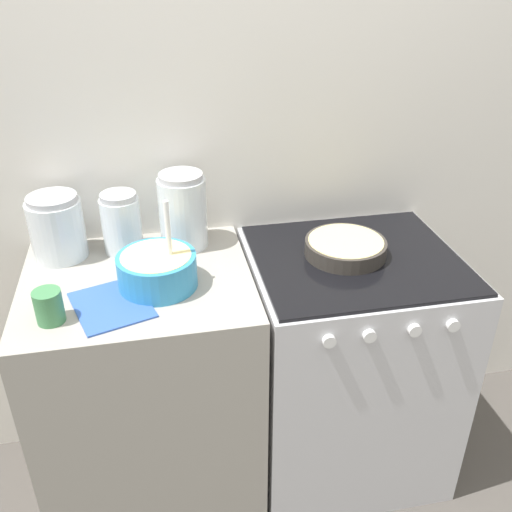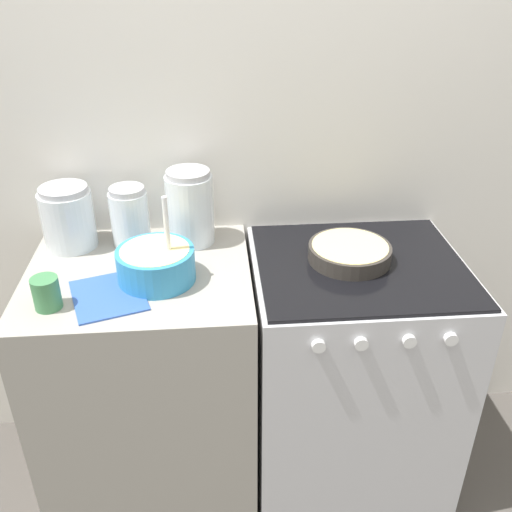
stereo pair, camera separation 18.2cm
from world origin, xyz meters
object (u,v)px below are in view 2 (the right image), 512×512
object	(u,v)px
mixing_bowl	(156,263)
storage_jar_right	(190,212)
stove	(349,371)
storage_jar_middle	(130,220)
storage_jar_left	(69,221)
tin_can	(46,293)
baking_pan	(350,252)

from	to	relation	value
mixing_bowl	storage_jar_right	world-z (taller)	mixing_bowl
stove	storage_jar_middle	size ratio (longest dim) A/B	4.43
mixing_bowl	storage_jar_middle	world-z (taller)	mixing_bowl
storage_jar_right	storage_jar_left	bearing A→B (deg)	180.00
storage_jar_left	tin_can	bearing A→B (deg)	-89.03
stove	tin_can	size ratio (longest dim) A/B	9.51
mixing_bowl	storage_jar_middle	bearing A→B (deg)	112.16
mixing_bowl	storage_jar_right	size ratio (longest dim) A/B	1.07
storage_jar_middle	tin_can	bearing A→B (deg)	-117.79
mixing_bowl	storage_jar_middle	distance (m)	0.28
stove	storage_jar_right	distance (m)	0.83
tin_can	baking_pan	bearing A→B (deg)	12.08
storage_jar_right	tin_can	size ratio (longest dim) A/B	2.69
baking_pan	storage_jar_middle	bearing A→B (deg)	166.04
stove	baking_pan	xyz separation A→B (m)	(-0.03, 0.02, 0.49)
mixing_bowl	stove	bearing A→B (deg)	4.23
storage_jar_left	storage_jar_middle	xyz separation A→B (m)	(0.21, 0.00, -0.00)
stove	tin_can	bearing A→B (deg)	-169.65
mixing_bowl	tin_can	size ratio (longest dim) A/B	2.88
mixing_bowl	baking_pan	distance (m)	0.63
stove	storage_jar_left	world-z (taller)	storage_jar_left
mixing_bowl	baking_pan	world-z (taller)	mixing_bowl
stove	storage_jar_left	size ratio (longest dim) A/B	4.24
storage_jar_right	baking_pan	bearing A→B (deg)	-19.14
storage_jar_right	tin_can	bearing A→B (deg)	-136.96
tin_can	storage_jar_middle	bearing A→B (deg)	62.21
storage_jar_middle	tin_can	world-z (taller)	storage_jar_middle
mixing_bowl	storage_jar_left	xyz separation A→B (m)	(-0.31, 0.25, 0.03)
stove	storage_jar_middle	xyz separation A→B (m)	(-0.77, 0.20, 0.55)
baking_pan	storage_jar_right	size ratio (longest dim) A/B	1.04
mixing_bowl	storage_jar_middle	xyz separation A→B (m)	(-0.10, 0.25, 0.03)
storage_jar_middle	storage_jar_left	bearing A→B (deg)	180.00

